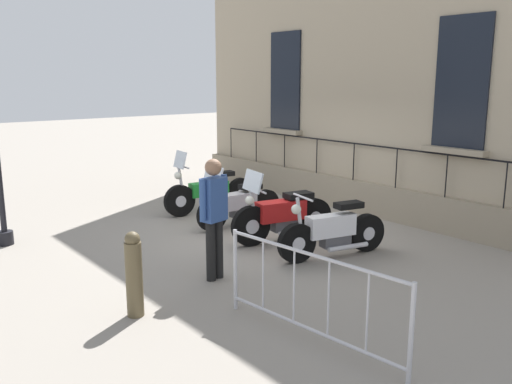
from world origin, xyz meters
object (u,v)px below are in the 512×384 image
motorcycle_red (282,216)px  crowd_barrier (311,294)px  bollard (134,274)px  motorcycle_silver (239,205)px  motorcycle_green (210,193)px  pedestrian_standing (214,212)px  motorcycle_white (332,232)px

motorcycle_red → crowd_barrier: size_ratio=0.80×
crowd_barrier → bollard: 2.20m
motorcycle_silver → motorcycle_red: 1.30m
motorcycle_green → motorcycle_red: 2.60m
motorcycle_green → bollard: size_ratio=2.02×
motorcycle_silver → pedestrian_standing: pedestrian_standing is taller
motorcycle_silver → motorcycle_red: size_ratio=0.98×
pedestrian_standing → motorcycle_red: bearing=-158.9°
bollard → pedestrian_standing: size_ratio=0.61×
pedestrian_standing → motorcycle_white: bearing=169.1°
bollard → motorcycle_silver: bearing=-144.6°
crowd_barrier → pedestrian_standing: bearing=-97.0°
motorcycle_red → motorcycle_white: 1.18m
motorcycle_green → motorcycle_white: motorcycle_green is taller
motorcycle_green → motorcycle_red: bearing=85.6°
motorcycle_silver → motorcycle_green: bearing=-98.5°
motorcycle_red → bollard: 3.69m
bollard → pedestrian_standing: (-1.48, -0.41, 0.47)m
bollard → motorcycle_white: bearing=-179.8°
motorcycle_green → crowd_barrier: (2.50, 5.62, 0.13)m
motorcycle_silver → motorcycle_red: bearing=89.7°
motorcycle_silver → crowd_barrier: bearing=62.0°
motorcycle_red → pedestrian_standing: (2.02, 0.78, 0.55)m
motorcycle_silver → motorcycle_white: motorcycle_silver is taller
motorcycle_silver → bollard: bearing=35.4°
motorcycle_green → motorcycle_white: size_ratio=1.10×
motorcycle_silver → motorcycle_red: (0.01, 1.30, 0.04)m
motorcycle_white → pedestrian_standing: pedestrian_standing is taller
motorcycle_green → pedestrian_standing: 4.08m
motorcycle_green → bollard: bearing=45.6°
crowd_barrier → pedestrian_standing: (-0.28, -2.25, 0.45)m
bollard → pedestrian_standing: pedestrian_standing is taller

